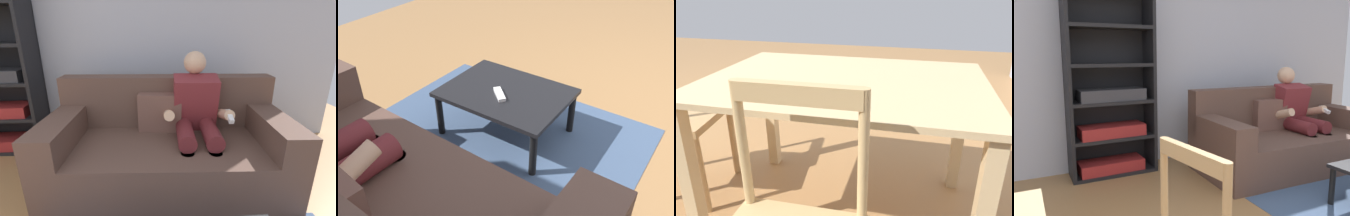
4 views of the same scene
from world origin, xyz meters
TOP-DOWN VIEW (x-y plane):
  - coffee_table at (1.41, 0.72)m, footprint 0.87×0.64m
  - tv_remote at (1.41, 0.80)m, footprint 0.16×0.15m
  - area_rug at (1.41, 0.72)m, footprint 2.02×1.42m

SIDE VIEW (x-z plane):
  - area_rug at x=1.41m, z-range 0.00..0.01m
  - coffee_table at x=1.41m, z-range 0.14..0.50m
  - tv_remote at x=1.41m, z-range 0.36..0.39m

